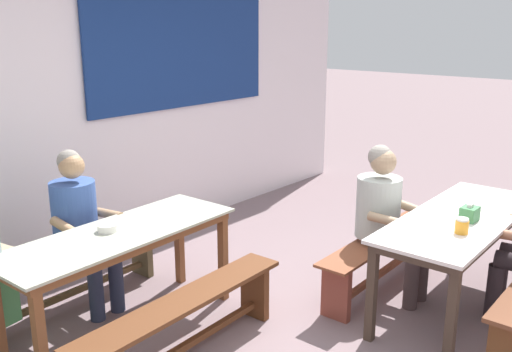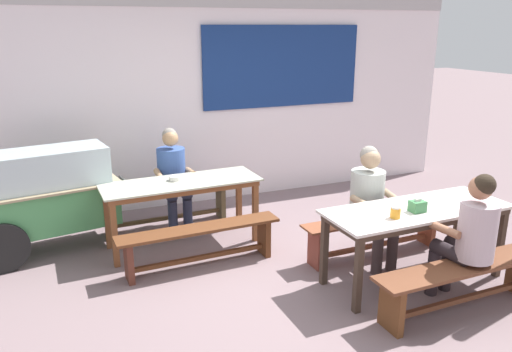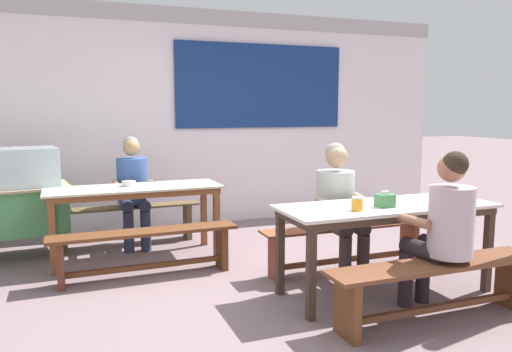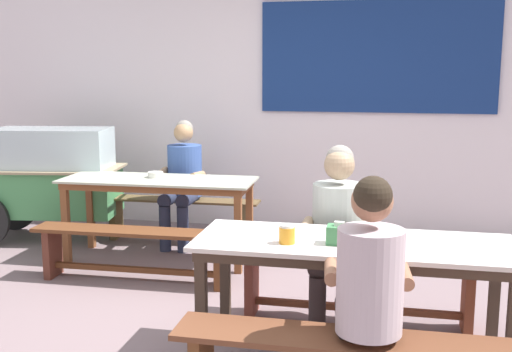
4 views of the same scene
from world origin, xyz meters
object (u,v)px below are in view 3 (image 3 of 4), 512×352
object	(u,v)px
person_center_facing	(133,185)
tissue_box	(385,200)
dining_table_far	(135,195)
person_right_near_table	(339,201)
condiment_jar	(357,204)
bench_near_back	(346,241)
soup_bowl	(129,184)
bench_far_back	(128,220)
bench_far_front	(146,245)
dining_table_near	(386,214)
person_near_front	(443,224)
bench_near_front	(436,281)

from	to	relation	value
person_center_facing	tissue_box	world-z (taller)	person_center_facing
dining_table_far	person_right_near_table	distance (m)	2.05
tissue_box	condiment_jar	xyz separation A→B (m)	(-0.29, -0.05, -0.00)
bench_near_back	soup_bowl	world-z (taller)	soup_bowl
bench_far_back	bench_far_front	size ratio (longest dim) A/B	0.96
bench_far_back	soup_bowl	bearing A→B (deg)	-92.81
bench_far_front	person_right_near_table	distance (m)	1.81
bench_far_front	tissue_box	bearing A→B (deg)	-32.96
dining_table_near	bench_near_back	world-z (taller)	dining_table_near
bench_far_back	bench_near_back	distance (m)	2.50
bench_far_back	person_near_front	bearing A→B (deg)	-54.93
condiment_jar	person_right_near_table	bearing A→B (deg)	71.97
dining_table_near	bench_near_front	distance (m)	0.72
dining_table_far	bench_far_front	distance (m)	0.72
dining_table_far	bench_near_front	distance (m)	2.97
person_center_facing	condiment_jar	size ratio (longest dim) A/B	11.31
bench_near_front	condiment_jar	bearing A→B (deg)	128.03
dining_table_far	soup_bowl	bearing A→B (deg)	128.10
bench_near_back	person_near_front	world-z (taller)	person_near_front
dining_table_near	tissue_box	world-z (taller)	tissue_box
bench_far_back	dining_table_near	bearing A→B (deg)	-50.61
dining_table_near	person_right_near_table	distance (m)	0.56
dining_table_far	bench_near_back	distance (m)	2.16
bench_far_back	bench_far_front	xyz separation A→B (m)	(0.04, -1.23, 0.02)
soup_bowl	bench_near_back	bearing A→B (deg)	-30.58
soup_bowl	dining_table_near	bearing A→B (deg)	-42.32
bench_near_back	soup_bowl	size ratio (longest dim) A/B	12.22
person_near_front	condiment_jar	distance (m)	0.63
bench_near_back	bench_near_front	world-z (taller)	same
soup_bowl	person_center_facing	bearing A→B (deg)	79.86
dining_table_far	condiment_jar	bearing A→B (deg)	-50.47
bench_far_back	person_center_facing	size ratio (longest dim) A/B	1.32
dining_table_near	person_center_facing	world-z (taller)	person_center_facing
bench_near_front	bench_far_back	bearing A→B (deg)	123.06
bench_near_front	condiment_jar	xyz separation A→B (m)	(-0.37, 0.48, 0.50)
bench_near_front	dining_table_far	bearing A→B (deg)	129.22
bench_far_front	soup_bowl	distance (m)	0.83
bench_far_front	tissue_box	size ratio (longest dim) A/B	12.44
dining_table_near	person_near_front	xyz separation A→B (m)	(0.11, -0.54, 0.02)
bench_far_front	bench_near_front	xyz separation A→B (m)	(1.84, -1.67, 0.00)
dining_table_near	bench_far_front	distance (m)	2.15
dining_table_far	bench_far_front	bearing A→B (deg)	-87.95
bench_far_front	soup_bowl	bearing A→B (deg)	95.99
person_center_facing	condiment_jar	xyz separation A→B (m)	(1.45, -2.35, 0.11)
dining_table_far	soup_bowl	distance (m)	0.13
bench_near_front	person_center_facing	bearing A→B (deg)	122.82
bench_near_front	person_right_near_table	distance (m)	1.23
person_right_near_table	bench_far_back	bearing A→B (deg)	134.90
bench_far_back	soup_bowl	size ratio (longest dim) A/B	11.65
bench_far_back	tissue_box	size ratio (longest dim) A/B	11.88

